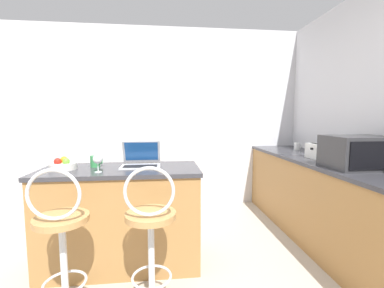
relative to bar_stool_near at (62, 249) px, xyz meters
name	(u,v)px	position (x,y,z in m)	size (l,w,h in m)	color
wall_back	(158,119)	(0.59, 2.15, 0.82)	(12.00, 0.06, 2.60)	silver
breakfast_bar	(122,216)	(0.28, 0.61, -0.04)	(1.37, 0.61, 0.88)	#9E703D
counter_right	(334,206)	(2.34, 0.65, -0.04)	(0.66, 2.98, 0.88)	#9E703D
bar_stool_near	(62,249)	(0.00, 0.00, 0.00)	(0.40, 0.40, 1.02)	silver
bar_stool_far	(151,244)	(0.57, 0.00, 0.00)	(0.40, 0.40, 1.02)	silver
laptop	(141,160)	(0.45, 0.70, 0.46)	(0.35, 0.30, 0.23)	#B7BABF
microwave	(357,152)	(2.33, 0.37, 0.54)	(0.51, 0.39, 0.28)	#2D2D30
toaster	(321,152)	(2.32, 0.86, 0.48)	(0.22, 0.30, 0.16)	silver
wine_glass_short	(98,160)	(0.13, 0.46, 0.50)	(0.08, 0.08, 0.15)	silver
mug_green	(96,161)	(0.05, 0.70, 0.45)	(0.10, 0.09, 0.10)	#338447
fruit_bowl	(63,165)	(-0.19, 0.61, 0.44)	(0.22, 0.22, 0.11)	silver
mug_white	(297,146)	(2.45, 1.60, 0.45)	(0.09, 0.07, 0.10)	white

